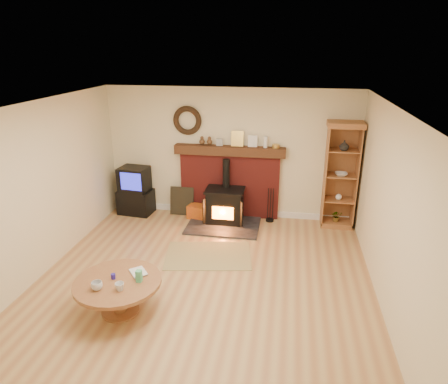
% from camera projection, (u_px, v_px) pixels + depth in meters
% --- Properties ---
extents(ground, '(5.50, 5.50, 0.00)m').
position_uv_depth(ground, '(202.00, 286.00, 5.88)').
color(ground, '#A77145').
rests_on(ground, ground).
extents(room_shell, '(5.02, 5.52, 2.61)m').
position_uv_depth(room_shell, '(199.00, 173.00, 5.38)').
color(room_shell, beige).
rests_on(room_shell, ground).
extents(chimney_breast, '(2.20, 0.22, 1.78)m').
position_uv_depth(chimney_breast, '(230.00, 179.00, 8.07)').
color(chimney_breast, maroon).
rests_on(chimney_breast, ground).
extents(wood_stove, '(1.40, 1.00, 1.26)m').
position_uv_depth(wood_stove, '(225.00, 207.00, 7.87)').
color(wood_stove, black).
rests_on(wood_stove, ground).
extents(area_rug, '(1.56, 1.20, 0.01)m').
position_uv_depth(area_rug, '(208.00, 255.00, 6.74)').
color(area_rug, brown).
rests_on(area_rug, ground).
extents(tv_unit, '(0.73, 0.55, 1.00)m').
position_uv_depth(tv_unit, '(135.00, 191.00, 8.30)').
color(tv_unit, black).
rests_on(tv_unit, ground).
extents(curio_cabinet, '(0.66, 0.47, 2.05)m').
position_uv_depth(curio_cabinet, '(340.00, 175.00, 7.56)').
color(curio_cabinet, '#955631').
rests_on(curio_cabinet, ground).
extents(firelog_box, '(0.49, 0.37, 0.28)m').
position_uv_depth(firelog_box, '(199.00, 212.00, 8.14)').
color(firelog_box, '#C26E08').
rests_on(firelog_box, ground).
extents(leaning_painting, '(0.49, 0.13, 0.59)m').
position_uv_depth(leaning_painting, '(182.00, 201.00, 8.29)').
color(leaning_painting, black).
rests_on(leaning_painting, ground).
extents(fire_tools, '(0.16, 0.16, 0.70)m').
position_uv_depth(fire_tools, '(270.00, 215.00, 8.02)').
color(fire_tools, black).
rests_on(fire_tools, ground).
extents(coffee_table, '(1.13, 1.13, 0.64)m').
position_uv_depth(coffee_table, '(118.00, 287.00, 5.19)').
color(coffee_table, brown).
rests_on(coffee_table, ground).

